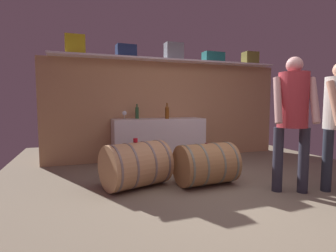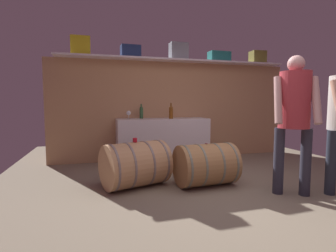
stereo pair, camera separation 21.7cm
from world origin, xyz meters
name	(u,v)px [view 2 (the right image)]	position (x,y,z in m)	size (l,w,h in m)	color
ground_plane	(216,186)	(0.00, 0.64, -0.01)	(6.15, 8.34, 0.02)	gray
back_wall_panel	(175,111)	(0.00, 2.57, 0.98)	(4.95, 0.10, 1.95)	tan
high_shelf_board	(178,61)	(0.00, 2.42, 1.97)	(4.55, 0.40, 0.03)	silver
toolcase_yellow	(81,46)	(-1.81, 2.42, 2.15)	(0.33, 0.20, 0.33)	yellow
toolcase_navy	(131,52)	(-0.93, 2.42, 2.10)	(0.36, 0.24, 0.22)	navy
toolcase_grey	(179,51)	(0.02, 2.42, 2.15)	(0.35, 0.22, 0.33)	gray
toolcase_teal	(219,57)	(0.90, 2.42, 2.09)	(0.44, 0.23, 0.20)	#217976
toolcase_olive	(258,57)	(1.81, 2.42, 2.12)	(0.30, 0.24, 0.26)	olive
work_cabinet	(163,140)	(-0.35, 2.23, 0.42)	(1.74, 0.55, 0.84)	silver
wine_bottle_amber	(171,112)	(-0.22, 2.13, 0.97)	(0.08, 0.08, 0.30)	brown
wine_bottle_green	(141,112)	(-0.74, 2.36, 0.96)	(0.07, 0.07, 0.28)	#2D5532
wine_glass	(129,113)	(-0.99, 2.31, 0.95)	(0.09, 0.09, 0.15)	white
wine_barrel_near	(135,164)	(-1.08, 0.90, 0.31)	(0.98, 0.83, 0.62)	tan
wine_barrel_far	(206,164)	(-0.13, 0.69, 0.29)	(0.83, 0.63, 0.59)	#A77A4B
tasting_cup	(135,140)	(-1.08, 0.90, 0.64)	(0.06, 0.06, 0.05)	red
winemaker_pouring	(294,110)	(0.74, 0.07, 1.05)	(0.57, 0.52, 1.70)	#2F2E3D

